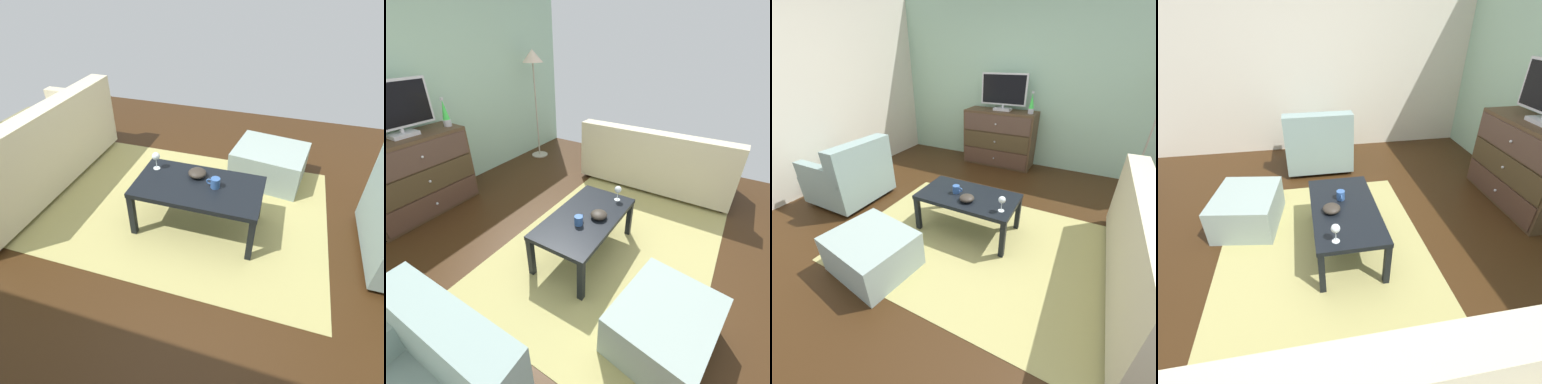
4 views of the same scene
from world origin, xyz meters
TOP-DOWN VIEW (x-y plane):
  - ground_plane at (0.00, 0.00)m, footprint 5.37×5.16m
  - wall_plain_left at (-2.45, 0.00)m, footprint 0.12×5.16m
  - area_rug at (0.20, -0.20)m, footprint 2.60×1.90m
  - dresser at (-0.38, 2.03)m, footprint 1.20×0.49m
  - coffee_table at (0.01, 0.00)m, footprint 1.04×0.57m
  - wine_glass at (0.42, -0.13)m, footprint 0.07×0.07m
  - mug at (-0.13, -0.01)m, footprint 0.11×0.08m
  - bowl_decorative at (0.05, -0.12)m, footprint 0.15×0.15m
  - armchair at (-1.67, -0.10)m, footprint 0.80×0.87m
  - ottoman at (-0.50, -0.92)m, footprint 0.78×0.70m

SIDE VIEW (x-z plane):
  - ground_plane at x=0.00m, z-range -0.05..0.00m
  - area_rug at x=0.20m, z-range 0.00..0.01m
  - ottoman at x=-0.50m, z-range 0.00..0.36m
  - armchair at x=-1.67m, z-range -0.08..0.75m
  - coffee_table at x=0.01m, z-range 0.17..0.60m
  - bowl_decorative at x=0.05m, z-range 0.43..0.50m
  - dresser at x=-0.38m, z-range 0.00..0.94m
  - mug at x=-0.13m, z-range 0.43..0.52m
  - wine_glass at x=0.42m, z-range 0.47..0.63m
  - wall_plain_left at x=-2.45m, z-range 0.00..2.68m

